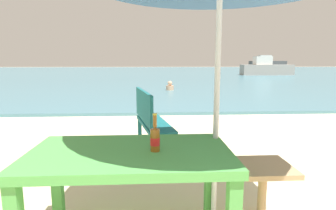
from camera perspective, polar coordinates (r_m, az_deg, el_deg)
sea_water at (r=31.76m, az=-1.99°, el=6.91°), size 120.00×50.00×0.08m
picnic_table_green at (r=1.96m, az=-7.88°, el=-12.51°), size 1.40×0.80×0.76m
beer_bottle_amber at (r=1.87m, az=-2.75°, el=-6.95°), size 0.07×0.07×0.26m
side_table_wood at (r=2.45m, az=19.30°, el=-15.87°), size 0.44×0.44×0.54m
bench_teal_center at (r=3.97m, az=-3.81°, el=-2.83°), size 0.59×1.25×0.95m
swimmer_person at (r=12.08m, az=0.41°, el=3.92°), size 0.34×0.34×0.41m
boat_sailboat at (r=26.40m, az=19.96°, el=7.27°), size 4.61×1.26×1.68m
boat_fishing_trawler at (r=50.70m, az=20.16°, el=8.21°), size 6.16×1.68×2.24m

